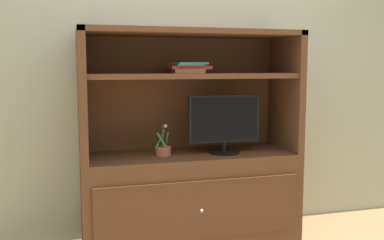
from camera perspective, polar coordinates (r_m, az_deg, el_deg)
painted_rear_wall at (r=3.48m, az=-1.79°, el=8.61°), size 6.00×0.10×2.80m
media_console at (r=3.24m, az=-0.27°, el=-7.28°), size 1.55×0.57×1.55m
tv_monitor at (r=3.18m, az=4.22°, el=-0.38°), size 0.53×0.23×0.42m
potted_plant at (r=3.12m, az=-3.75°, el=-3.92°), size 0.12×0.12×0.23m
magazine_stack at (r=3.13m, az=-0.57°, el=6.78°), size 0.29×0.33×0.07m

